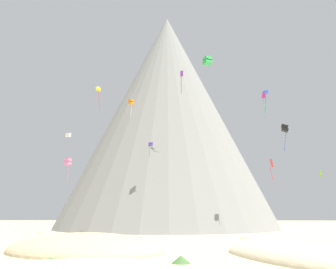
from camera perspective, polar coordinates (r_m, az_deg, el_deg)
name	(u,v)px	position (r m, az deg, el deg)	size (l,w,h in m)	color
dune_foreground_left	(309,262)	(37.50, 20.92, -17.81)	(24.44, 8.70, 3.20)	beige
dune_midground	(85,252)	(45.13, -12.67, -17.17)	(16.16, 19.19, 4.18)	#C6B284
bush_near_right	(53,250)	(44.98, -17.23, -16.61)	(1.04, 1.04, 0.54)	#477238
bush_ridge_crest	(83,249)	(42.56, -12.91, -16.77)	(1.10, 1.10, 1.07)	#568442
bush_scatter_east	(52,260)	(36.44, -17.48, -17.90)	(2.08, 2.08, 0.41)	#568442
bush_far_right	(181,259)	(34.02, 2.01, -18.66)	(1.71, 1.71, 0.67)	#477238
bush_near_left	(266,256)	(38.93, 14.91, -17.62)	(1.68, 1.68, 0.43)	#568442
rock_massif	(168,126)	(110.21, 0.06, 1.37)	(88.07, 88.07, 64.63)	gray
kite_orange_high	(131,102)	(80.39, -5.69, 4.97)	(1.30, 1.30, 3.63)	orange
kite_blue_high	(266,93)	(81.34, 14.78, 6.24)	(1.18, 1.14, 4.65)	blue
kite_pink_mid	(68,162)	(87.18, -15.17, -4.09)	(1.59, 1.58, 5.35)	pink
kite_red_low	(272,165)	(66.57, 15.67, -4.58)	(0.50, 1.19, 4.47)	red
kite_indigo_mid	(151,145)	(81.06, -2.69, -1.56)	(1.04, 1.03, 3.37)	#5138B2
kite_violet_high	(182,77)	(87.95, 2.10, 8.83)	(0.69, 0.57, 5.63)	purple
kite_magenta_high	(264,100)	(73.51, 14.55, 5.23)	(0.73, 0.73, 5.16)	#D1339E
kite_yellow_high	(99,90)	(88.49, -10.65, 6.79)	(1.22, 1.00, 5.69)	yellow
kite_lime_low	(321,174)	(78.36, 22.51, -5.59)	(0.30, 1.36, 1.36)	#8CD133
kite_teal_low	(124,205)	(82.62, -6.86, -10.66)	(1.00, 1.01, 4.11)	teal
kite_white_mid	(68,135)	(79.62, -15.09, -0.07)	(1.00, 1.05, 0.99)	white
kite_green_high	(207,61)	(68.72, 6.08, 11.22)	(1.75, 1.77, 1.43)	green
kite_black_mid	(285,128)	(71.23, 17.52, 0.90)	(1.51, 1.42, 4.97)	black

